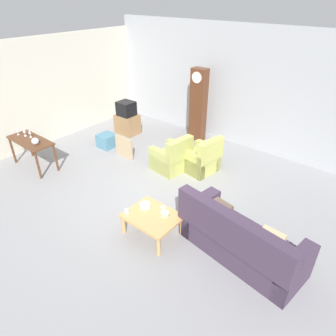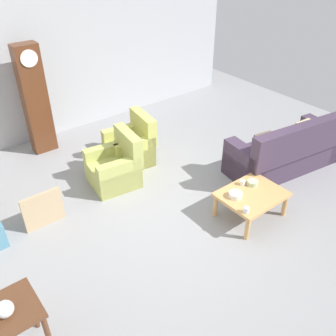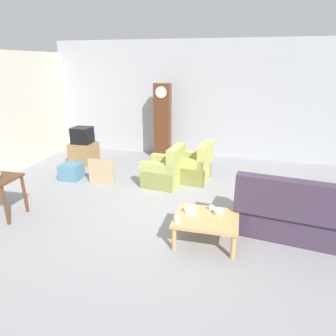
% 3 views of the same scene
% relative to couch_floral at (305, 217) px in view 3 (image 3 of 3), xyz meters
% --- Properties ---
extents(ground_plane, '(10.40, 10.40, 0.00)m').
position_rel_couch_floral_xyz_m(ground_plane, '(-2.30, 0.37, -0.35)').
color(ground_plane, gray).
extents(garage_door_wall, '(8.40, 0.16, 3.20)m').
position_rel_couch_floral_xyz_m(garage_door_wall, '(-2.30, 3.97, 1.25)').
color(garage_door_wall, '#ADAFB5').
rests_on(garage_door_wall, ground_plane).
extents(couch_floral, '(2.20, 1.17, 1.04)m').
position_rel_couch_floral_xyz_m(couch_floral, '(0.00, 0.00, 0.00)').
color(couch_floral, '#423347').
rests_on(couch_floral, ground_plane).
extents(armchair_olive_near, '(0.88, 0.86, 0.92)m').
position_rel_couch_floral_xyz_m(armchair_olive_near, '(-2.64, 1.52, -0.05)').
color(armchair_olive_near, tan).
rests_on(armchair_olive_near, ground_plane).
extents(armchair_olive_far, '(0.89, 0.87, 0.92)m').
position_rel_couch_floral_xyz_m(armchair_olive_far, '(-2.05, 1.94, -0.05)').
color(armchair_olive_far, '#BBBC5D').
rests_on(armchair_olive_far, ground_plane).
extents(coffee_table_wood, '(0.96, 0.76, 0.42)m').
position_rel_couch_floral_xyz_m(coffee_table_wood, '(-1.48, -0.49, 0.01)').
color(coffee_table_wood, tan).
rests_on(coffee_table_wood, ground_plane).
extents(grandfather_clock, '(0.44, 0.30, 2.09)m').
position_rel_couch_floral_xyz_m(grandfather_clock, '(-3.17, 3.40, 0.70)').
color(grandfather_clock, '#562D19').
rests_on(grandfather_clock, ground_plane).
extents(tv_stand_cabinet, '(0.68, 0.52, 0.59)m').
position_rel_couch_floral_xyz_m(tv_stand_cabinet, '(-5.10, 2.39, -0.06)').
color(tv_stand_cabinet, '#997047').
rests_on(tv_stand_cabinet, ground_plane).
extents(tv_crt, '(0.48, 0.44, 0.42)m').
position_rel_couch_floral_xyz_m(tv_crt, '(-5.10, 2.39, 0.45)').
color(tv_crt, black).
rests_on(tv_crt, tv_stand_cabinet).
extents(framed_picture_leaning, '(0.60, 0.05, 0.57)m').
position_rel_couch_floral_xyz_m(framed_picture_leaning, '(-4.05, 1.25, -0.07)').
color(framed_picture_leaning, tan).
rests_on(framed_picture_leaning, ground_plane).
extents(storage_box_blue, '(0.45, 0.45, 0.37)m').
position_rel_couch_floral_xyz_m(storage_box_blue, '(-4.87, 1.34, -0.17)').
color(storage_box_blue, teal).
rests_on(storage_box_blue, ground_plane).
extents(cup_white_porcelain, '(0.08, 0.08, 0.08)m').
position_rel_couch_floral_xyz_m(cup_white_porcelain, '(-1.43, -0.25, 0.11)').
color(cup_white_porcelain, white).
rests_on(cup_white_porcelain, coffee_table_wood).
extents(cup_blue_rimmed, '(0.08, 0.08, 0.08)m').
position_rel_couch_floral_xyz_m(cup_blue_rimmed, '(-1.88, -0.74, 0.11)').
color(cup_blue_rimmed, silver).
rests_on(cup_blue_rimmed, coffee_table_wood).
extents(bowl_white_stacked, '(0.20, 0.20, 0.07)m').
position_rel_couch_floral_xyz_m(bowl_white_stacked, '(-1.74, -0.40, 0.11)').
color(bowl_white_stacked, white).
rests_on(bowl_white_stacked, coffee_table_wood).
extents(bowl_shallow_green, '(0.17, 0.17, 0.07)m').
position_rel_couch_floral_xyz_m(bowl_shallow_green, '(-1.31, -0.35, 0.10)').
color(bowl_shallow_green, '#B2C69E').
rests_on(bowl_shallow_green, coffee_table_wood).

